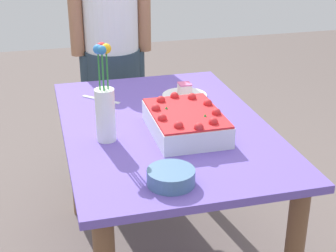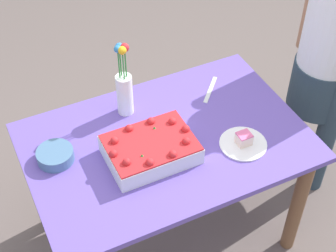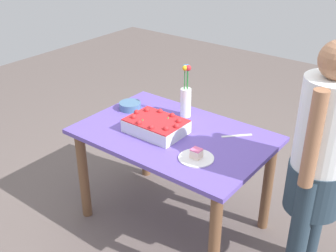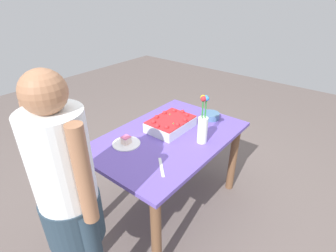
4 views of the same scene
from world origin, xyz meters
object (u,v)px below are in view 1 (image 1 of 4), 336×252
serving_plate_with_slice (185,93)px  cake_knife (101,100)px  fruit_bowl (171,177)px  sheet_cake (186,122)px  flower_vase (105,106)px  person_standing (111,40)px

serving_plate_with_slice → cake_knife: serving_plate_with_slice is taller
cake_knife → fruit_bowl: (0.82, 0.12, 0.02)m
cake_knife → sheet_cake: bearing=-15.1°
cake_knife → flower_vase: (0.43, -0.04, 0.14)m
flower_vase → cake_knife: bearing=175.2°
flower_vase → fruit_bowl: 0.43m
serving_plate_with_slice → cake_knife: (-0.05, -0.39, -0.01)m
sheet_cake → serving_plate_with_slice: 0.41m
sheet_cake → serving_plate_with_slice: (-0.40, 0.11, -0.03)m
flower_vase → person_standing: bearing=169.8°
cake_knife → person_standing: size_ratio=0.14×
sheet_cake → cake_knife: (-0.45, -0.28, -0.05)m
fruit_bowl → flower_vase: bearing=-158.3°
flower_vase → person_standing: (-1.01, 0.18, -0.01)m
flower_vase → sheet_cake: bearing=87.6°
flower_vase → serving_plate_with_slice: bearing=132.0°
fruit_bowl → person_standing: bearing=178.8°
person_standing → cake_knife: bearing=-14.1°
cake_knife → flower_vase: 0.46m
serving_plate_with_slice → flower_vase: size_ratio=0.55×
person_standing → fruit_bowl: bearing=-1.2°
serving_plate_with_slice → fruit_bowl: (0.77, -0.27, 0.01)m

